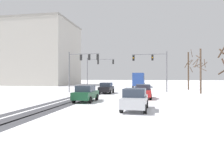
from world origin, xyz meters
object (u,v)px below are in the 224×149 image
(car_dark_green_third, at_px, (86,93))
(car_silver_fourth, at_px, (135,99))
(traffic_signal_near_right, at_px, (154,63))
(bare_tree_sidewalk_mid, at_px, (200,70))
(bus_oncoming, at_px, (139,79))
(bare_tree_sidewalk_far, at_px, (189,70))
(traffic_signal_far_left, at_px, (97,66))
(car_red_second, at_px, (143,91))
(car_black_lead, at_px, (106,88))
(traffic_signal_near_left, at_px, (81,62))
(office_building_far_left_block, at_px, (31,54))

(car_dark_green_third, xyz_separation_m, car_silver_fourth, (5.19, -4.54, 0.00))
(traffic_signal_near_right, xyz_separation_m, bare_tree_sidewalk_mid, (6.69, -0.96, -1.05))
(bus_oncoming, distance_m, bare_tree_sidewalk_far, 13.70)
(traffic_signal_far_left, bearing_deg, car_dark_green_third, -78.67)
(car_red_second, bearing_deg, car_black_lead, 131.32)
(car_black_lead, height_order, car_red_second, same)
(traffic_signal_near_left, relative_size, bus_oncoming, 0.59)
(traffic_signal_near_right, height_order, car_silver_fourth, traffic_signal_near_right)
(car_silver_fourth, distance_m, bare_tree_sidewalk_far, 27.48)
(traffic_signal_near_right, relative_size, car_dark_green_third, 1.58)
(traffic_signal_near_right, bearing_deg, bus_oncoming, 100.32)
(car_dark_green_third, relative_size, car_silver_fourth, 0.99)
(traffic_signal_far_left, relative_size, car_red_second, 1.58)
(car_silver_fourth, xyz_separation_m, bare_tree_sidewalk_mid, (8.66, 16.95, 2.76))
(car_silver_fourth, relative_size, office_building_far_left_block, 0.15)
(bus_oncoming, bearing_deg, traffic_signal_near_right, -79.68)
(car_red_second, bearing_deg, bus_oncoming, 93.49)
(bare_tree_sidewalk_far, bearing_deg, bare_tree_sidewalk_mid, -89.95)
(bus_oncoming, distance_m, bare_tree_sidewalk_mid, 20.86)
(car_red_second, relative_size, bus_oncoming, 0.37)
(bare_tree_sidewalk_mid, height_order, bare_tree_sidewalk_far, bare_tree_sidewalk_far)
(car_red_second, height_order, bare_tree_sidewalk_mid, bare_tree_sidewalk_mid)
(traffic_signal_far_left, distance_m, car_dark_green_third, 22.14)
(traffic_signal_far_left, height_order, car_dark_green_third, traffic_signal_far_left)
(traffic_signal_far_left, bearing_deg, bare_tree_sidewalk_far, -0.03)
(car_dark_green_third, xyz_separation_m, bare_tree_sidewalk_far, (13.85, 21.37, 3.03))
(traffic_signal_far_left, bearing_deg, bare_tree_sidewalk_mid, -26.31)
(traffic_signal_near_left, relative_size, traffic_signal_near_right, 1.00)
(traffic_signal_near_right, height_order, bus_oncoming, traffic_signal_near_right)
(office_building_far_left_block, bearing_deg, car_dark_green_third, -52.59)
(car_dark_green_third, bearing_deg, bare_tree_sidewalk_far, 57.06)
(traffic_signal_far_left, height_order, bare_tree_sidewalk_mid, bare_tree_sidewalk_mid)
(traffic_signal_near_left, distance_m, car_black_lead, 5.88)
(car_black_lead, bearing_deg, traffic_signal_near_right, 23.04)
(traffic_signal_far_left, distance_m, bare_tree_sidewalk_mid, 20.26)
(bus_oncoming, relative_size, office_building_far_left_block, 0.41)
(car_dark_green_third, relative_size, bus_oncoming, 0.37)
(car_black_lead, xyz_separation_m, car_silver_fourth, (5.18, -14.86, 0.00))
(car_red_second, relative_size, bare_tree_sidewalk_mid, 0.61)
(car_red_second, xyz_separation_m, office_building_far_left_block, (-35.75, 35.44, 8.84))
(traffic_signal_far_left, relative_size, bus_oncoming, 0.59)
(traffic_signal_near_left, bearing_deg, car_dark_green_third, -69.14)
(bare_tree_sidewalk_far, xyz_separation_m, office_building_far_left_block, (-43.95, 17.98, 5.81))
(car_dark_green_third, bearing_deg, car_red_second, 34.79)
(car_red_second, distance_m, bare_tree_sidewalk_far, 19.52)
(traffic_signal_near_left, distance_m, car_dark_green_third, 12.61)
(traffic_signal_near_left, xyz_separation_m, bare_tree_sidewalk_far, (18.12, 10.18, -0.92))
(traffic_signal_near_right, height_order, traffic_signal_far_left, same)
(car_black_lead, relative_size, car_silver_fourth, 0.99)
(traffic_signal_near_right, distance_m, bare_tree_sidewalk_far, 10.45)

